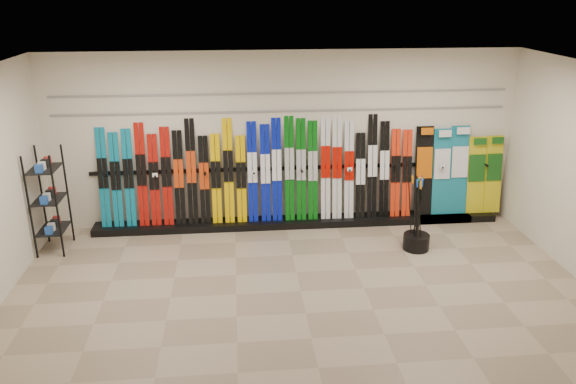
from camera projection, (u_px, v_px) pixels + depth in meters
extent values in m
plane|color=gray|center=(301.00, 291.00, 7.75)|extent=(8.00, 8.00, 0.00)
plane|color=beige|center=(284.00, 140.00, 9.57)|extent=(8.00, 0.00, 8.00)
plane|color=silver|center=(303.00, 72.00, 6.72)|extent=(8.00, 8.00, 0.00)
cube|color=black|center=(298.00, 222.00, 9.88)|extent=(8.00, 0.40, 0.12)
cube|color=#0A7496|center=(103.00, 178.00, 9.35)|extent=(0.17, 0.27, 1.67)
cube|color=#0A7496|center=(116.00, 180.00, 9.38)|extent=(0.17, 0.26, 1.59)
cube|color=#0A7496|center=(129.00, 178.00, 9.39)|extent=(0.17, 0.27, 1.64)
cube|color=#AE1009|center=(142.00, 175.00, 9.40)|extent=(0.17, 0.28, 1.74)
cube|color=#AE1009|center=(154.00, 180.00, 9.44)|extent=(0.17, 0.26, 1.55)
cube|color=#AE1009|center=(167.00, 177.00, 9.45)|extent=(0.17, 0.27, 1.66)
cube|color=black|center=(179.00, 178.00, 9.47)|extent=(0.17, 0.26, 1.60)
cube|color=black|center=(191.00, 172.00, 9.47)|extent=(0.17, 0.29, 1.79)
cube|color=black|center=(204.00, 180.00, 9.52)|extent=(0.17, 0.25, 1.50)
cube|color=#EEBB00|center=(216.00, 179.00, 9.54)|extent=(0.17, 0.25, 1.53)
cube|color=#EEBB00|center=(228.00, 171.00, 9.53)|extent=(0.17, 0.29, 1.78)
cube|color=#EEBB00|center=(241.00, 179.00, 9.58)|extent=(0.17, 0.25, 1.49)
cube|color=#0717AD|center=(252.00, 172.00, 9.57)|extent=(0.17, 0.28, 1.72)
cube|color=#0717AD|center=(265.00, 173.00, 9.60)|extent=(0.17, 0.27, 1.67)
cube|color=#0717AD|center=(277.00, 170.00, 9.60)|extent=(0.17, 0.29, 1.77)
cube|color=#075E0E|center=(289.00, 169.00, 9.62)|extent=(0.17, 0.30, 1.80)
cube|color=#075E0E|center=(301.00, 170.00, 9.64)|extent=(0.17, 0.29, 1.75)
cube|color=#075E0E|center=(313.00, 171.00, 9.67)|extent=(0.17, 0.28, 1.71)
cube|color=silver|center=(326.00, 167.00, 9.67)|extent=(0.17, 0.30, 1.83)
cube|color=silver|center=(337.00, 168.00, 9.70)|extent=(0.17, 0.29, 1.79)
cube|color=silver|center=(349.00, 170.00, 9.72)|extent=(0.17, 0.28, 1.69)
cube|color=black|center=(360.00, 176.00, 9.76)|extent=(0.17, 0.25, 1.49)
cube|color=black|center=(372.00, 166.00, 9.75)|extent=(0.17, 0.30, 1.82)
cube|color=black|center=(384.00, 170.00, 9.78)|extent=(0.17, 0.27, 1.67)
cube|color=red|center=(396.00, 173.00, 9.81)|extent=(0.17, 0.25, 1.54)
cube|color=red|center=(407.00, 173.00, 9.83)|extent=(0.17, 0.25, 1.52)
cube|color=black|center=(424.00, 171.00, 9.86)|extent=(0.31, 0.24, 1.57)
cube|color=#14728C|center=(441.00, 172.00, 9.90)|extent=(0.32, 0.24, 1.52)
cube|color=#14728C|center=(459.00, 170.00, 9.92)|extent=(0.33, 0.24, 1.57)
cube|color=gold|center=(476.00, 175.00, 9.97)|extent=(0.33, 0.21, 1.37)
cube|color=gold|center=(493.00, 174.00, 10.00)|extent=(0.30, 0.22, 1.38)
cube|color=black|center=(49.00, 201.00, 8.72)|extent=(0.40, 0.60, 1.64)
cylinder|color=black|center=(416.00, 242.00, 8.96)|extent=(0.42, 0.42, 0.25)
cylinder|color=black|center=(417.00, 212.00, 8.87)|extent=(0.09, 0.11, 1.18)
cylinder|color=black|center=(418.00, 217.00, 8.66)|extent=(0.07, 0.06, 1.18)
cylinder|color=black|center=(415.00, 215.00, 8.72)|extent=(0.10, 0.03, 1.18)
cylinder|color=black|center=(416.00, 214.00, 8.78)|extent=(0.10, 0.03, 1.18)
cylinder|color=black|center=(417.00, 211.00, 8.90)|extent=(0.08, 0.03, 1.18)
cylinder|color=black|center=(410.00, 211.00, 8.89)|extent=(0.13, 0.11, 1.17)
cylinder|color=black|center=(420.00, 215.00, 8.74)|extent=(0.04, 0.05, 1.18)
cylinder|color=black|center=(419.00, 213.00, 8.83)|extent=(0.03, 0.06, 1.18)
cylinder|color=black|center=(418.00, 213.00, 8.81)|extent=(0.14, 0.14, 1.17)
cylinder|color=black|center=(417.00, 213.00, 8.83)|extent=(0.06, 0.12, 1.18)
cylinder|color=black|center=(419.00, 215.00, 8.76)|extent=(0.15, 0.10, 1.17)
cube|color=gray|center=(284.00, 111.00, 9.38)|extent=(7.60, 0.02, 0.03)
cube|color=gray|center=(284.00, 93.00, 9.28)|extent=(7.60, 0.02, 0.03)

